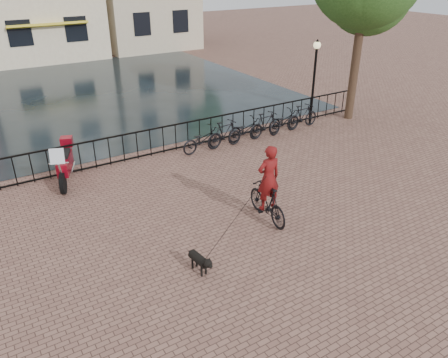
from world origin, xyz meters
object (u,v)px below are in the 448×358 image
motorcycle (64,159)px  lamp_post (315,68)px  cyclist (268,188)px  dog (199,262)px

motorcycle → lamp_post: bearing=21.5°
cyclist → dog: 2.90m
lamp_post → dog: 11.05m
cyclist → motorcycle: cyclist is taller
lamp_post → dog: bearing=-144.9°
cyclist → dog: cyclist is taller
cyclist → motorcycle: bearing=-47.3°
lamp_post → motorcycle: (-10.28, -0.08, -1.61)m
lamp_post → dog: (-8.88, -6.24, -2.11)m
cyclist → motorcycle: size_ratio=1.15×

